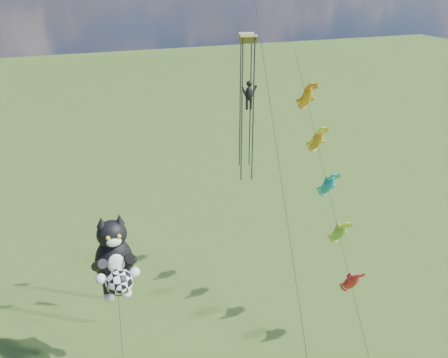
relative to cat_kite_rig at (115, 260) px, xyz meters
name	(u,v)px	position (x,y,z in m)	size (l,w,h in m)	color
cat_kite_rig	(115,260)	(0.00, 0.00, 0.00)	(2.77, 4.29, 12.16)	brown
fish_windsock_rig	(328,187)	(15.97, 1.09, 2.10)	(1.57, 15.94, 19.97)	brown
parafoil_rig	(250,98)	(9.13, 0.06, 9.59)	(2.88, 17.43, 27.24)	brown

